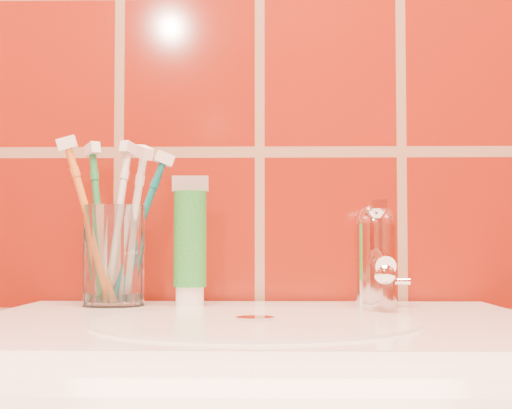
{
  "coord_description": "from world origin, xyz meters",
  "views": [
    {
      "loc": [
        0.02,
        0.19,
        0.92
      ],
      "look_at": [
        -0.0,
        1.08,
        0.97
      ],
      "focal_mm": 55.0,
      "sensor_mm": 36.0,
      "label": 1
    }
  ],
  "objects": [
    {
      "name": "glass_tumbler",
      "position": [
        -0.17,
        1.11,
        0.91
      ],
      "size": [
        0.1,
        0.1,
        0.12
      ],
      "primitive_type": "cylinder",
      "rotation": [
        0.0,
        0.0,
        -0.39
      ],
      "color": "white",
      "rests_on": "pedestal_sink"
    },
    {
      "name": "toothbrush_0",
      "position": [
        -0.17,
        1.13,
        0.95
      ],
      "size": [
        0.08,
        0.11,
        0.21
      ],
      "primitive_type": null,
      "rotation": [
        0.22,
        0.0,
        2.7
      ],
      "color": "white",
      "rests_on": "glass_tumbler"
    },
    {
      "name": "toothbrush_2",
      "position": [
        -0.19,
        1.12,
        0.95
      ],
      "size": [
        0.1,
        0.11,
        0.21
      ],
      "primitive_type": null,
      "rotation": [
        0.22,
        0.0,
        -2.49
      ],
      "color": "#1F773A",
      "rests_on": "glass_tumbler"
    },
    {
      "name": "toothbrush_4",
      "position": [
        -0.2,
        1.1,
        0.95
      ],
      "size": [
        0.1,
        0.09,
        0.2
      ],
      "primitive_type": null,
      "rotation": [
        0.29,
        0.0,
        -1.45
      ],
      "color": "orange",
      "rests_on": "glass_tumbler"
    },
    {
      "name": "toothpaste_tube",
      "position": [
        -0.08,
        1.11,
        0.92
      ],
      "size": [
        0.04,
        0.04,
        0.15
      ],
      "rotation": [
        0.0,
        0.0,
        0.01
      ],
      "color": "white",
      "rests_on": "pedestal_sink"
    },
    {
      "name": "toothbrush_1",
      "position": [
        -0.15,
        1.09,
        0.94
      ],
      "size": [
        0.12,
        0.13,
        0.2
      ],
      "primitive_type": null,
      "rotation": [
        0.31,
        0.0,
        0.67
      ],
      "color": "silver",
      "rests_on": "glass_tumbler"
    },
    {
      "name": "faucet",
      "position": [
        0.14,
        1.09,
        0.91
      ],
      "size": [
        0.05,
        0.11,
        0.12
      ],
      "color": "white",
      "rests_on": "pedestal_sink"
    },
    {
      "name": "toothbrush_3",
      "position": [
        -0.14,
        1.13,
        0.94
      ],
      "size": [
        0.13,
        0.12,
        0.2
      ],
      "primitive_type": null,
      "rotation": [
        0.35,
        0.0,
        1.93
      ],
      "color": "#0D6B6E",
      "rests_on": "glass_tumbler"
    }
  ]
}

